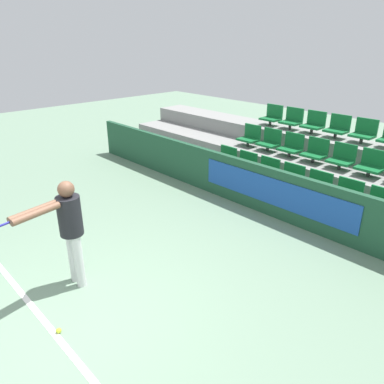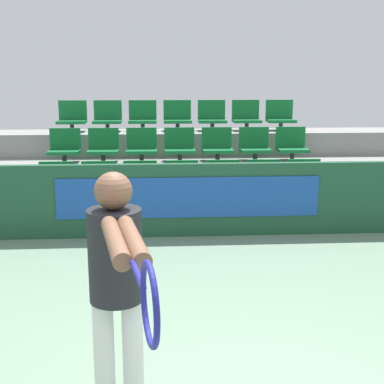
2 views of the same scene
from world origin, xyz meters
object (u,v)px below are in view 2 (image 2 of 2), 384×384
object	(u,v)px
stadium_chair_12	(255,145)
stadium_chair_10	(180,146)
stadium_chair_8	(103,147)
stadium_chair_4	(224,180)
stadium_chair_0	(55,182)
stadium_chair_17	(177,117)
stadium_chair_5	(265,180)
stadium_chair_7	(65,147)
stadium_chair_14	(72,117)
stadium_chair_13	(292,145)
stadium_chair_20	(280,116)
stadium_chair_3	(182,181)
stadium_chair_6	(305,179)
stadium_chair_9	(142,146)
stadium_chair_2	(140,181)
stadium_chair_11	(217,146)
stadium_chair_19	(246,117)
tennis_player	(117,276)
stadium_chair_15	(108,117)
stadium_chair_1	(98,182)
stadium_chair_16	(143,117)
stadium_chair_18	(212,117)

from	to	relation	value
stadium_chair_12	stadium_chair_10	bearing A→B (deg)	180.00
stadium_chair_8	stadium_chair_12	xyz separation A→B (m)	(2.42, 0.00, 0.00)
stadium_chair_4	stadium_chair_10	world-z (taller)	stadium_chair_10
stadium_chair_0	stadium_chair_17	size ratio (longest dim) A/B	1.00
stadium_chair_5	stadium_chair_7	xyz separation A→B (m)	(-3.03, 0.89, 0.39)
stadium_chair_12	stadium_chair_14	world-z (taller)	stadium_chair_14
stadium_chair_5	stadium_chair_10	world-z (taller)	stadium_chair_10
stadium_chair_13	stadium_chair_14	xyz separation A→B (m)	(-3.63, 0.89, 0.39)
stadium_chair_20	stadium_chair_3	bearing A→B (deg)	-135.62
stadium_chair_6	stadium_chair_17	world-z (taller)	stadium_chair_17
stadium_chair_9	stadium_chair_12	bearing A→B (deg)	0.00
stadium_chair_2	stadium_chair_17	distance (m)	2.03
stadium_chair_11	stadium_chair_19	world-z (taller)	stadium_chair_19
stadium_chair_4	stadium_chair_13	size ratio (longest dim) A/B	1.00
stadium_chair_10	tennis_player	xyz separation A→B (m)	(-0.58, -5.52, -0.03)
stadium_chair_3	stadium_chair_15	distance (m)	2.29
stadium_chair_4	stadium_chair_1	bearing A→B (deg)	180.00
stadium_chair_2	stadium_chair_14	size ratio (longest dim) A/B	1.00
stadium_chair_2	stadium_chair_1	bearing A→B (deg)	180.00
stadium_chair_20	stadium_chair_0	bearing A→B (deg)	-153.93
stadium_chair_6	stadium_chair_15	xyz separation A→B (m)	(-3.03, 1.78, 0.78)
stadium_chair_2	stadium_chair_5	world-z (taller)	same
stadium_chair_7	stadium_chair_4	bearing A→B (deg)	-20.15
stadium_chair_10	stadium_chair_19	size ratio (longest dim) A/B	1.00
stadium_chair_7	stadium_chair_16	distance (m)	1.55
stadium_chair_11	stadium_chair_20	distance (m)	1.55
stadium_chair_12	stadium_chair_19	world-z (taller)	stadium_chair_19
stadium_chair_8	tennis_player	bearing A→B (deg)	-83.52
stadium_chair_11	tennis_player	bearing A→B (deg)	-102.17
stadium_chair_0	stadium_chair_15	world-z (taller)	stadium_chair_15
stadium_chair_10	stadium_chair_16	bearing A→B (deg)	124.27
stadium_chair_4	stadium_chair_8	xyz separation A→B (m)	(-1.82, 0.89, 0.39)
stadium_chair_6	stadium_chair_13	distance (m)	0.97
stadium_chair_13	stadium_chair_9	bearing A→B (deg)	180.00
stadium_chair_10	tennis_player	world-z (taller)	tennis_player
stadium_chair_13	stadium_chair_3	bearing A→B (deg)	-153.93
stadium_chair_8	stadium_chair_12	bearing A→B (deg)	0.00
stadium_chair_0	stadium_chair_10	bearing A→B (deg)	26.07
stadium_chair_18	tennis_player	xyz separation A→B (m)	(-1.19, -6.41, -0.42)
stadium_chair_16	stadium_chair_20	distance (m)	2.42
stadium_chair_10	stadium_chair_11	size ratio (longest dim) A/B	1.00
stadium_chair_9	stadium_chair_18	world-z (taller)	stadium_chair_18
stadium_chair_13	stadium_chair_5	bearing A→B (deg)	-124.27
stadium_chair_17	stadium_chair_18	distance (m)	0.61
stadium_chair_6	stadium_chair_9	distance (m)	2.61
stadium_chair_2	stadium_chair_7	distance (m)	1.55
stadium_chair_13	stadium_chair_19	xyz separation A→B (m)	(-0.61, 0.89, 0.39)
stadium_chair_1	stadium_chair_7	world-z (taller)	stadium_chair_7
stadium_chair_18	stadium_chair_5	bearing A→B (deg)	-71.19
stadium_chair_18	stadium_chair_19	size ratio (longest dim) A/B	1.00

